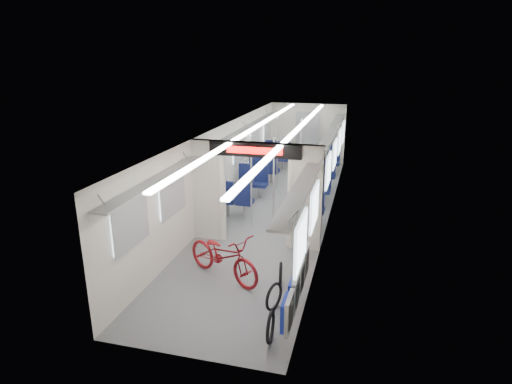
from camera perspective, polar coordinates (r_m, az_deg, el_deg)
carriage at (r=10.88m, az=2.29°, el=4.20°), size 12.00×12.02×2.31m
bicycle at (r=8.12m, az=-4.37°, el=-8.44°), size 1.86×1.37×0.93m
flip_bench at (r=6.97m, az=5.48°, el=-12.10°), size 0.12×2.11×0.52m
bike_hoop_a at (r=6.58m, az=1.94°, el=-17.73°), size 0.06×0.49×0.49m
bike_hoop_b at (r=7.27m, az=2.40°, el=-13.93°), size 0.21×0.48×0.49m
bike_hoop_c at (r=7.98m, az=3.30°, el=-11.03°), size 0.12×0.46×0.45m
seat_bay_near_left at (r=11.91m, az=-1.54°, el=0.60°), size 0.90×2.01×1.08m
seat_bay_near_right at (r=11.42m, az=7.32°, el=-0.29°), size 0.90×2.03×1.09m
seat_bay_far_left at (r=15.02m, az=1.98°, el=4.34°), size 0.95×2.27×1.16m
seat_bay_far_right at (r=14.58m, az=9.04°, el=3.65°), size 0.92×2.14×1.12m
stanchion_near_left at (r=10.21m, az=-0.63°, el=1.28°), size 0.04×0.04×2.30m
stanchion_near_right at (r=9.93m, az=2.35°, el=0.79°), size 0.04×0.04×2.30m
stanchion_far_left at (r=13.23m, az=2.86°, el=5.07°), size 0.04×0.04×2.30m
stanchion_far_right at (r=12.71m, az=5.90°, el=4.48°), size 0.04×0.04×2.30m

